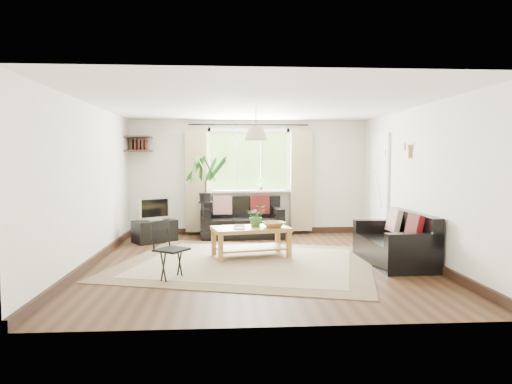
{
  "coord_description": "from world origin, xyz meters",
  "views": [
    {
      "loc": [
        -0.47,
        -6.9,
        1.56
      ],
      "look_at": [
        0.0,
        0.4,
        1.05
      ],
      "focal_mm": 32.0,
      "sensor_mm": 36.0,
      "label": 1
    }
  ],
  "objects": [
    {
      "name": "bowl",
      "position": [
        0.28,
        0.3,
        0.53
      ],
      "size": [
        0.45,
        0.45,
        0.09
      ],
      "primitive_type": "imported",
      "rotation": [
        0.0,
        0.0,
        0.39
      ],
      "color": "olive",
      "rests_on": "coffee_table"
    },
    {
      "name": "ceiling",
      "position": [
        0.0,
        0.0,
        2.4
      ],
      "size": [
        5.5,
        5.5,
        0.0
      ],
      "primitive_type": "plane",
      "rotation": [
        3.14,
        0.0,
        0.0
      ],
      "color": "white",
      "rests_on": "floor"
    },
    {
      "name": "rug",
      "position": [
        -0.17,
        -0.06,
        0.01
      ],
      "size": [
        4.41,
        4.04,
        0.02
      ],
      "primitive_type": "cube",
      "rotation": [
        0.0,
        0.0,
        -0.27
      ],
      "color": "beige",
      "rests_on": "floor"
    },
    {
      "name": "palm_stand",
      "position": [
        -0.88,
        1.93,
        0.82
      ],
      "size": [
        0.77,
        0.77,
        1.65
      ],
      "primitive_type": null,
      "rotation": [
        0.0,
        0.0,
        0.23
      ],
      "color": "black",
      "rests_on": "floor"
    },
    {
      "name": "book_b",
      "position": [
        -0.35,
        0.41,
        0.5
      ],
      "size": [
        0.17,
        0.23,
        0.02
      ],
      "primitive_type": "imported",
      "rotation": [
        0.0,
        0.0,
        0.06
      ],
      "color": "#552B22",
      "rests_on": "coffee_table"
    },
    {
      "name": "coffee_table",
      "position": [
        -0.09,
        0.33,
        0.25
      ],
      "size": [
        1.31,
        0.9,
        0.49
      ],
      "primitive_type": null,
      "rotation": [
        0.0,
        0.0,
        0.22
      ],
      "color": "olive",
      "rests_on": "floor"
    },
    {
      "name": "wall_left",
      "position": [
        -2.5,
        0.0,
        1.2
      ],
      "size": [
        0.02,
        5.5,
        2.4
      ],
      "primitive_type": "cube",
      "color": "white",
      "rests_on": "floor"
    },
    {
      "name": "book_a",
      "position": [
        -0.36,
        0.16,
        0.5
      ],
      "size": [
        0.19,
        0.24,
        0.02
      ],
      "primitive_type": "imported",
      "rotation": [
        0.0,
        0.0,
        0.12
      ],
      "color": "silver",
      "rests_on": "coffee_table"
    },
    {
      "name": "pendant_lamp",
      "position": [
        0.0,
        0.4,
        2.05
      ],
      "size": [
        0.36,
        0.36,
        0.54
      ],
      "primitive_type": null,
      "color": "beige",
      "rests_on": "ceiling"
    },
    {
      "name": "floor",
      "position": [
        0.0,
        0.0,
        0.0
      ],
      "size": [
        5.5,
        5.5,
        0.0
      ],
      "primitive_type": "plane",
      "color": "black",
      "rests_on": "ground"
    },
    {
      "name": "tv_stand",
      "position": [
        -1.85,
        1.83,
        0.21
      ],
      "size": [
        0.89,
        0.8,
        0.42
      ],
      "primitive_type": "cube",
      "rotation": [
        0.0,
        0.0,
        0.6
      ],
      "color": "black",
      "rests_on": "floor"
    },
    {
      "name": "folding_chair",
      "position": [
        -1.19,
        -0.97,
        0.38
      ],
      "size": [
        0.55,
        0.55,
        0.77
      ],
      "primitive_type": null,
      "rotation": [
        0.0,
        0.0,
        0.99
      ],
      "color": "black",
      "rests_on": "floor"
    },
    {
      "name": "sill_plant",
      "position": [
        0.25,
        2.63,
        1.06
      ],
      "size": [
        0.14,
        0.1,
        0.27
      ],
      "primitive_type": "imported",
      "color": "#2D6023",
      "rests_on": "window"
    },
    {
      "name": "wall_right",
      "position": [
        2.5,
        0.0,
        1.2
      ],
      "size": [
        0.02,
        5.5,
        2.4
      ],
      "primitive_type": "cube",
      "color": "white",
      "rests_on": "floor"
    },
    {
      "name": "wall_sconce",
      "position": [
        2.43,
        0.3,
        1.74
      ],
      "size": [
        0.12,
        0.12,
        0.28
      ],
      "primitive_type": null,
      "color": "beige",
      "rests_on": "wall_right"
    },
    {
      "name": "wall_back",
      "position": [
        0.0,
        2.75,
        1.2
      ],
      "size": [
        5.0,
        0.02,
        2.4
      ],
      "primitive_type": "cube",
      "color": "white",
      "rests_on": "floor"
    },
    {
      "name": "sofa_right",
      "position": [
        2.05,
        -0.22,
        0.37
      ],
      "size": [
        1.58,
        0.82,
        0.74
      ],
      "primitive_type": null,
      "rotation": [
        0.0,
        0.0,
        -1.54
      ],
      "color": "black",
      "rests_on": "floor"
    },
    {
      "name": "tv",
      "position": [
        -1.85,
        1.83,
        0.65
      ],
      "size": [
        0.61,
        0.5,
        0.46
      ],
      "primitive_type": null,
      "rotation": [
        0.0,
        0.0,
        0.6
      ],
      "color": "#A5A5AA",
      "rests_on": "tv_stand"
    },
    {
      "name": "table_plant",
      "position": [
        0.01,
        0.41,
        0.67
      ],
      "size": [
        0.35,
        0.31,
        0.35
      ],
      "primitive_type": "imported",
      "rotation": [
        0.0,
        0.0,
        0.13
      ],
      "color": "#326C2B",
      "rests_on": "coffee_table"
    },
    {
      "name": "corner_shelf",
      "position": [
        -2.25,
        2.5,
        1.89
      ],
      "size": [
        0.5,
        0.5,
        0.34
      ],
      "primitive_type": null,
      "color": "black",
      "rests_on": "wall_back"
    },
    {
      "name": "door",
      "position": [
        2.47,
        1.7,
        1.0
      ],
      "size": [
        0.06,
        0.96,
        2.06
      ],
      "primitive_type": "cube",
      "color": "silver",
      "rests_on": "wall_right"
    },
    {
      "name": "wall_front",
      "position": [
        0.0,
        -2.75,
        1.2
      ],
      "size": [
        5.0,
        0.02,
        2.4
      ],
      "primitive_type": "cube",
      "color": "white",
      "rests_on": "floor"
    },
    {
      "name": "window",
      "position": [
        0.0,
        2.71,
        1.55
      ],
      "size": [
        2.5,
        0.16,
        2.16
      ],
      "primitive_type": null,
      "color": "white",
      "rests_on": "wall_back"
    },
    {
      "name": "sofa_back",
      "position": [
        -0.17,
        2.28,
        0.39
      ],
      "size": [
        1.67,
        0.87,
        0.78
      ],
      "primitive_type": null,
      "rotation": [
        0.0,
        0.0,
        0.03
      ],
      "color": "black",
      "rests_on": "floor"
    }
  ]
}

